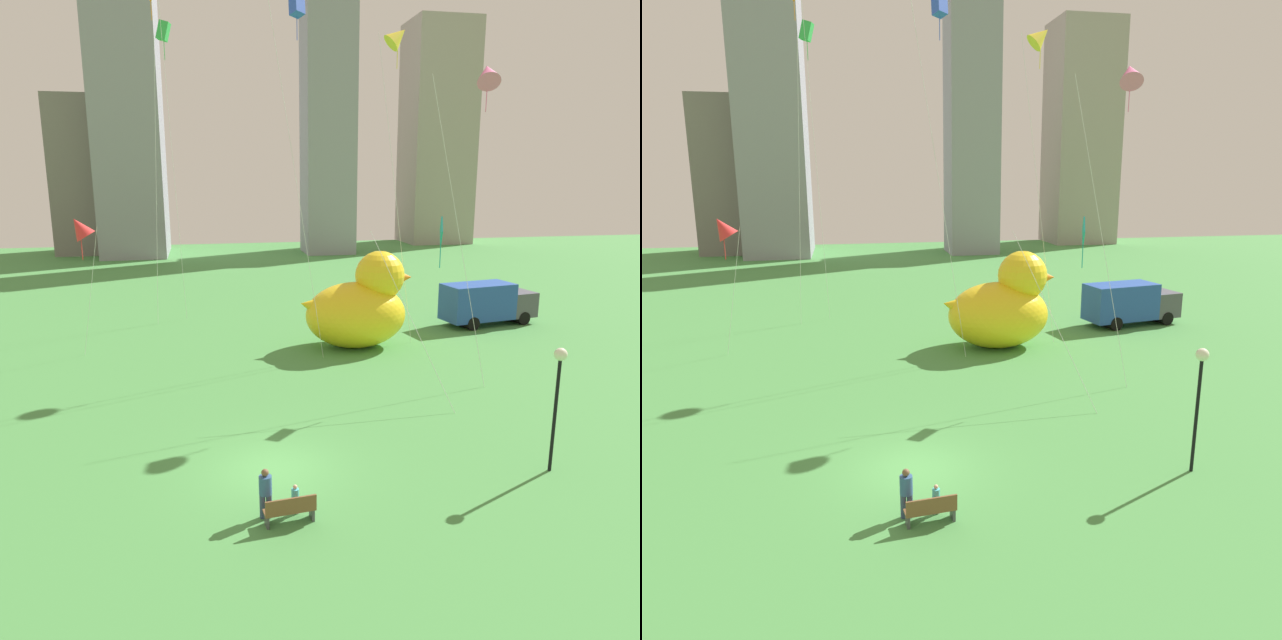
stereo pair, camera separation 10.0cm
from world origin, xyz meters
The scene contains 15 objects.
ground_plane centered at (0.00, 0.00, 0.00)m, with size 140.00×140.00×0.00m, color #488F46.
park_bench centered at (0.07, -3.48, 0.47)m, with size 1.57×0.61×0.90m.
person_adult centered at (-0.59, -3.00, 0.87)m, with size 0.39×0.39×1.58m.
person_child centered at (0.30, -2.97, 0.53)m, with size 0.24×0.24×0.96m.
giant_inflatable_duck centered at (6.84, 14.22, 2.41)m, with size 6.83×4.39×5.66m.
lamppost centered at (9.38, -1.98, 3.30)m, with size 0.44×0.44×4.43m.
box_truck centered at (16.65, 17.75, 1.45)m, with size 6.84×3.43×2.85m.
city_skyline centered at (4.74, 62.14, 16.46)m, with size 56.22×16.62×38.79m.
kite_red centered at (-8.36, 14.77, 7.22)m, with size 1.55×1.35×7.99m.
kite_orange centered at (-4.36, 22.78, 19.43)m, with size 1.56×1.67×21.58m.
kite_green centered at (-3.84, 22.80, 18.48)m, with size 1.94×2.11×19.28m.
kite_yellow centered at (9.25, 15.88, 17.43)m, with size 2.35×1.96×18.25m.
kite_pink centered at (11.41, 8.84, 14.52)m, with size 3.32×3.48×15.33m.
kite_blue centered at (3.23, 14.09, 18.23)m, with size 2.70×2.17×19.05m.
kite_teal centered at (8.46, 6.60, 7.22)m, with size 3.47×3.85×8.14m.
Camera 1 is at (-2.14, -19.16, 10.05)m, focal length 33.86 mm.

